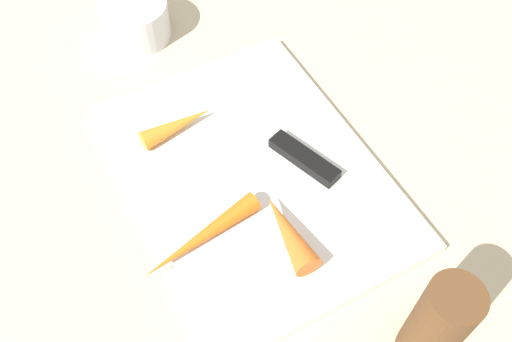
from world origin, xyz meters
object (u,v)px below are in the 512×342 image
carrot_medium (178,125)px  knife (295,152)px  cutting_board (256,174)px  carrot_shortest (288,232)px  small_bowl (136,20)px  carrot_longest (201,237)px  pepper_grinder (437,325)px

carrot_medium → knife: bearing=-47.1°
cutting_board → carrot_shortest: carrot_shortest is taller
cutting_board → small_bowl: bearing=-174.1°
carrot_medium → carrot_shortest: bearing=-81.5°
knife → small_bowl: bearing=-4.2°
knife → cutting_board: bearing=67.8°
knife → carrot_longest: (0.05, -0.14, 0.01)m
knife → small_bowl: size_ratio=2.13×
cutting_board → pepper_grinder: size_ratio=2.81×
carrot_longest → small_bowl: bearing=-111.1°
carrot_shortest → carrot_medium: bearing=15.4°
knife → carrot_shortest: carrot_shortest is taller
knife → carrot_longest: 0.15m
knife → carrot_longest: size_ratio=1.38×
knife → carrot_shortest: (0.09, -0.06, 0.01)m
knife → carrot_shortest: size_ratio=2.13×
cutting_board → pepper_grinder: (0.25, 0.04, 0.06)m
carrot_longest → small_bowl: (-0.34, 0.06, 0.00)m
small_bowl → carrot_shortest: bearing=2.6°
cutting_board → carrot_medium: carrot_medium is taller
carrot_longest → carrot_shortest: bearing=143.8°
cutting_board → pepper_grinder: pepper_grinder is taller
knife → pepper_grinder: (0.25, -0.01, 0.05)m
carrot_shortest → carrot_longest: 0.09m
carrot_shortest → carrot_longest: bearing=67.2°
carrot_shortest → small_bowl: bearing=5.5°
carrot_longest → pepper_grinder: size_ratio=1.11×
cutting_board → carrot_shortest: 0.10m
carrot_medium → carrot_longest: 0.15m
cutting_board → knife: (0.00, 0.05, 0.01)m
carrot_longest → small_bowl: small_bowl is taller
knife → small_bowl: small_bowl is taller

